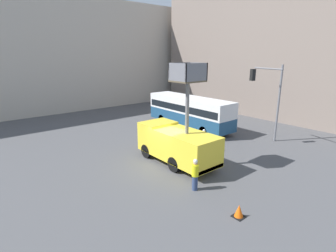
# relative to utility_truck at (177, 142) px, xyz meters

# --- Properties ---
(ground_plane) EXTENTS (120.00, 120.00, 0.00)m
(ground_plane) POSITION_rel_utility_truck_xyz_m (-0.74, 0.50, -1.55)
(ground_plane) COLOR #4C4C4F
(building_backdrop_far) EXTENTS (44.00, 10.00, 14.59)m
(building_backdrop_far) POSITION_rel_utility_truck_xyz_m (-0.74, 26.37, 5.74)
(building_backdrop_far) COLOR #BCB2A3
(building_backdrop_far) RESTS_ON ground_plane
(building_backdrop_side) EXTENTS (10.00, 28.00, 17.43)m
(building_backdrop_side) POSITION_rel_utility_truck_xyz_m (21.26, 5.97, 7.16)
(building_backdrop_side) COLOR gray
(building_backdrop_side) RESTS_ON ground_plane
(utility_truck) EXTENTS (2.43, 6.24, 6.89)m
(utility_truck) POSITION_rel_utility_truck_xyz_m (0.00, 0.00, 0.00)
(utility_truck) COLOR yellow
(utility_truck) RESTS_ON ground_plane
(city_bus) EXTENTS (2.58, 10.11, 3.17)m
(city_bus) POSITION_rel_utility_truck_xyz_m (7.15, 6.21, 0.30)
(city_bus) COLOR navy
(city_bus) RESTS_ON ground_plane
(traffic_light_pole) EXTENTS (3.20, 2.94, 6.59)m
(traffic_light_pole) POSITION_rel_utility_truck_xyz_m (8.87, -1.54, 2.85)
(traffic_light_pole) COLOR slate
(traffic_light_pole) RESTS_ON ground_plane
(road_worker_near_truck) EXTENTS (0.38, 0.38, 1.86)m
(road_worker_near_truck) POSITION_rel_utility_truck_xyz_m (-1.73, -3.52, -0.62)
(road_worker_near_truck) COLOR navy
(road_worker_near_truck) RESTS_ON ground_plane
(road_worker_directing) EXTENTS (0.38, 0.38, 1.81)m
(road_worker_directing) POSITION_rel_utility_truck_xyz_m (3.11, 0.37, -0.65)
(road_worker_directing) COLOR navy
(road_worker_directing) RESTS_ON ground_plane
(traffic_cone_near_truck) EXTENTS (0.55, 0.55, 0.63)m
(traffic_cone_near_truck) POSITION_rel_utility_truck_xyz_m (-1.94, -6.65, -1.26)
(traffic_cone_near_truck) COLOR black
(traffic_cone_near_truck) RESTS_ON ground_plane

